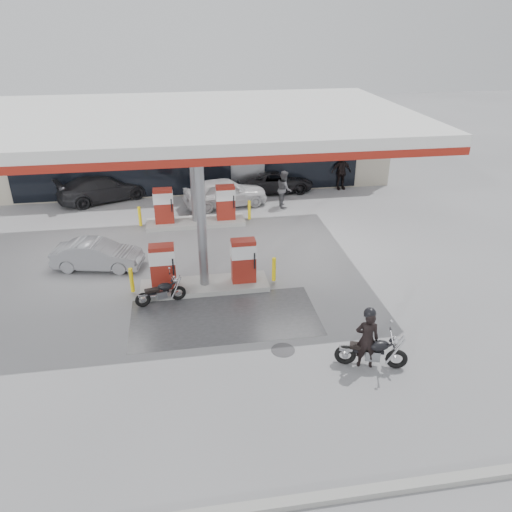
{
  "coord_description": "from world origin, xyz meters",
  "views": [
    {
      "loc": [
        -0.66,
        -13.53,
        8.89
      ],
      "look_at": [
        1.82,
        1.85,
        1.2
      ],
      "focal_mm": 35.0,
      "sensor_mm": 36.0,
      "label": 1
    }
  ],
  "objects_px": {
    "attendant": "(284,189)",
    "hatchback_silver": "(97,255)",
    "sedan_white": "(225,192)",
    "biker_walking": "(341,172)",
    "parked_car_right": "(275,181)",
    "pump_island_near": "(204,270)",
    "biker_main": "(367,339)",
    "pump_island_far": "(195,210)",
    "parked_motorcycle": "(161,293)",
    "parked_car_left": "(104,188)",
    "main_motorcycle": "(372,352)"
  },
  "relations": [
    {
      "from": "parked_motorcycle",
      "to": "sedan_white",
      "type": "height_order",
      "value": "sedan_white"
    },
    {
      "from": "pump_island_far",
      "to": "parked_motorcycle",
      "type": "xyz_separation_m",
      "value": [
        -1.49,
        -6.79,
        -0.32
      ]
    },
    {
      "from": "parked_motorcycle",
      "to": "pump_island_far",
      "type": "bearing_deg",
      "value": 64.85
    },
    {
      "from": "parked_car_right",
      "to": "attendant",
      "type": "bearing_deg",
      "value": 177.02
    },
    {
      "from": "parked_car_right",
      "to": "biker_main",
      "type": "bearing_deg",
      "value": 175.35
    },
    {
      "from": "parked_motorcycle",
      "to": "parked_car_right",
      "type": "bearing_deg",
      "value": 48.2
    },
    {
      "from": "pump_island_near",
      "to": "biker_walking",
      "type": "distance_m",
      "value": 12.74
    },
    {
      "from": "sedan_white",
      "to": "biker_walking",
      "type": "relative_size",
      "value": 2.16
    },
    {
      "from": "attendant",
      "to": "parked_car_right",
      "type": "bearing_deg",
      "value": 3.33
    },
    {
      "from": "biker_main",
      "to": "pump_island_far",
      "type": "bearing_deg",
      "value": -55.27
    },
    {
      "from": "hatchback_silver",
      "to": "biker_walking",
      "type": "height_order",
      "value": "biker_walking"
    },
    {
      "from": "biker_main",
      "to": "parked_car_right",
      "type": "height_order",
      "value": "biker_main"
    },
    {
      "from": "main_motorcycle",
      "to": "biker_walking",
      "type": "relative_size",
      "value": 1.01
    },
    {
      "from": "pump_island_far",
      "to": "parked_motorcycle",
      "type": "height_order",
      "value": "pump_island_far"
    },
    {
      "from": "parked_motorcycle",
      "to": "parked_car_right",
      "type": "distance_m",
      "value": 12.34
    },
    {
      "from": "parked_car_right",
      "to": "biker_walking",
      "type": "distance_m",
      "value": 3.67
    },
    {
      "from": "parked_car_left",
      "to": "biker_walking",
      "type": "distance_m",
      "value": 12.65
    },
    {
      "from": "pump_island_near",
      "to": "parked_motorcycle",
      "type": "height_order",
      "value": "pump_island_near"
    },
    {
      "from": "pump_island_far",
      "to": "sedan_white",
      "type": "xyz_separation_m",
      "value": [
        1.61,
        2.2,
        0.0
      ]
    },
    {
      "from": "attendant",
      "to": "hatchback_silver",
      "type": "relative_size",
      "value": 0.55
    },
    {
      "from": "parked_car_right",
      "to": "parked_motorcycle",
      "type": "bearing_deg",
      "value": 147.88
    },
    {
      "from": "biker_walking",
      "to": "main_motorcycle",
      "type": "bearing_deg",
      "value": -110.25
    },
    {
      "from": "attendant",
      "to": "hatchback_silver",
      "type": "distance_m",
      "value": 10.02
    },
    {
      "from": "attendant",
      "to": "parked_car_left",
      "type": "relative_size",
      "value": 0.39
    },
    {
      "from": "parked_motorcycle",
      "to": "parked_car_left",
      "type": "relative_size",
      "value": 0.37
    },
    {
      "from": "pump_island_near",
      "to": "parked_motorcycle",
      "type": "relative_size",
      "value": 3.0
    },
    {
      "from": "parked_motorcycle",
      "to": "hatchback_silver",
      "type": "relative_size",
      "value": 0.51
    },
    {
      "from": "hatchback_silver",
      "to": "parked_car_left",
      "type": "bearing_deg",
      "value": 16.34
    },
    {
      "from": "pump_island_near",
      "to": "pump_island_far",
      "type": "bearing_deg",
      "value": 90.0
    },
    {
      "from": "parked_motorcycle",
      "to": "sedan_white",
      "type": "xyz_separation_m",
      "value": [
        3.1,
        8.99,
        0.32
      ]
    },
    {
      "from": "sedan_white",
      "to": "hatchback_silver",
      "type": "relative_size",
      "value": 1.25
    },
    {
      "from": "pump_island_far",
      "to": "parked_car_right",
      "type": "relative_size",
      "value": 1.24
    },
    {
      "from": "pump_island_near",
      "to": "parked_car_right",
      "type": "relative_size",
      "value": 1.24
    },
    {
      "from": "sedan_white",
      "to": "hatchback_silver",
      "type": "bearing_deg",
      "value": 127.17
    },
    {
      "from": "pump_island_near",
      "to": "sedan_white",
      "type": "height_order",
      "value": "pump_island_near"
    },
    {
      "from": "pump_island_far",
      "to": "main_motorcycle",
      "type": "relative_size",
      "value": 2.63
    },
    {
      "from": "biker_main",
      "to": "parked_motorcycle",
      "type": "relative_size",
      "value": 1.03
    },
    {
      "from": "pump_island_near",
      "to": "main_motorcycle",
      "type": "xyz_separation_m",
      "value": [
        4.27,
        -5.09,
        -0.25
      ]
    },
    {
      "from": "biker_main",
      "to": "sedan_white",
      "type": "relative_size",
      "value": 0.42
    },
    {
      "from": "pump_island_far",
      "to": "biker_walking",
      "type": "relative_size",
      "value": 2.65
    },
    {
      "from": "attendant",
      "to": "hatchback_silver",
      "type": "bearing_deg",
      "value": 126.14
    },
    {
      "from": "main_motorcycle",
      "to": "attendant",
      "type": "xyz_separation_m",
      "value": [
        0.23,
        12.73,
        0.46
      ]
    },
    {
      "from": "sedan_white",
      "to": "hatchback_silver",
      "type": "xyz_separation_m",
      "value": [
        -5.51,
        -6.0,
        -0.16
      ]
    },
    {
      "from": "pump_island_far",
      "to": "main_motorcycle",
      "type": "height_order",
      "value": "pump_island_far"
    },
    {
      "from": "biker_main",
      "to": "parked_car_left",
      "type": "xyz_separation_m",
      "value": [
        -8.59,
        15.03,
        -0.21
      ]
    },
    {
      "from": "hatchback_silver",
      "to": "parked_car_right",
      "type": "xyz_separation_m",
      "value": [
        8.4,
        7.8,
        0.03
      ]
    },
    {
      "from": "pump_island_near",
      "to": "attendant",
      "type": "height_order",
      "value": "attendant"
    },
    {
      "from": "hatchback_silver",
      "to": "biker_walking",
      "type": "xyz_separation_m",
      "value": [
        12.04,
        7.6,
        0.42
      ]
    },
    {
      "from": "pump_island_near",
      "to": "hatchback_silver",
      "type": "xyz_separation_m",
      "value": [
        -3.9,
        2.2,
        -0.16
      ]
    },
    {
      "from": "sedan_white",
      "to": "attendant",
      "type": "relative_size",
      "value": 2.28
    }
  ]
}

